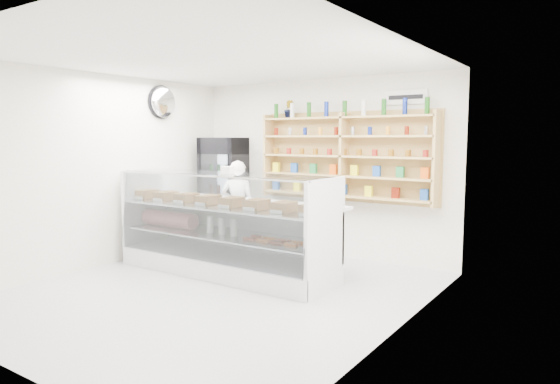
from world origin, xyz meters
The scene contains 8 objects.
room centered at (0.00, 0.00, 1.40)m, with size 5.00×5.00×5.00m.
display_counter centered at (-0.49, 0.73, 0.38)m, with size 3.22×0.96×1.40m.
shop_worker centered at (-1.06, 1.71, 0.76)m, with size 0.55×0.36×1.52m, color white.
drinks_cooler centered at (-1.72, 2.13, 0.94)m, with size 0.78×0.77×1.88m.
wall_shelving centered at (0.50, 2.34, 1.59)m, with size 2.84×0.28×1.33m.
potted_plant centered at (-0.50, 2.34, 2.34)m, with size 0.16×0.13×0.28m, color #1E6626.
security_mirror centered at (-2.17, 1.20, 2.45)m, with size 0.15×0.50×0.50m, color silver.
wall_sign centered at (1.40, 2.47, 2.45)m, with size 0.62×0.03×0.20m, color white.
Camera 1 is at (3.96, -4.46, 1.88)m, focal length 32.00 mm.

